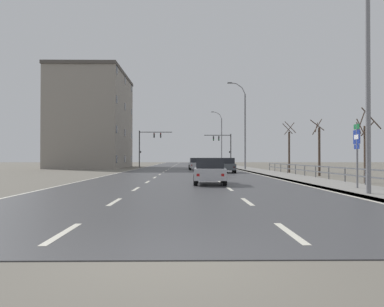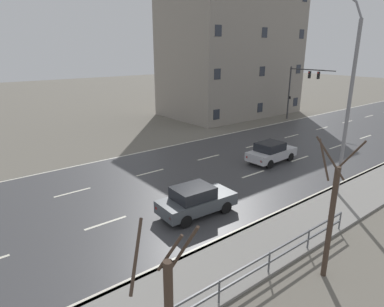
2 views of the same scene
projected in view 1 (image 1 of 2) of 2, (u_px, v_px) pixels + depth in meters
name	position (u px, v px, depth m)	size (l,w,h in m)	color
ground_plane	(186.00, 169.00, 53.57)	(160.00, 160.00, 0.12)	#666056
road_asphalt_strip	(186.00, 167.00, 65.57)	(14.00, 120.00, 0.03)	#3D3D3F
sidewalk_right	(233.00, 166.00, 65.69)	(3.00, 120.00, 0.12)	gray
guardrail	(316.00, 169.00, 27.65)	(0.07, 30.88, 1.00)	#515459
street_lamp_foreground	(364.00, 60.00, 15.09)	(2.77, 0.24, 11.47)	slate
street_lamp_midground	(244.00, 127.00, 46.91)	(2.34, 0.24, 11.21)	slate
street_lamp_distant	(221.00, 139.00, 78.74)	(2.34, 0.24, 11.49)	slate
highway_sign	(357.00, 148.00, 17.76)	(0.09, 0.68, 3.23)	slate
traffic_signal_right	(224.00, 144.00, 64.74)	(4.76, 0.36, 5.80)	#38383A
traffic_signal_left	(148.00, 142.00, 62.89)	(5.66, 0.36, 6.22)	#38383A
car_far_left	(226.00, 165.00, 38.74)	(2.00, 4.19, 1.57)	#474C51
car_distant	(196.00, 164.00, 48.38)	(1.95, 4.16, 1.57)	#B7B7BC
car_far_right	(210.00, 171.00, 21.74)	(1.98, 4.17, 1.57)	#B7B7BC
brick_building	(93.00, 120.00, 60.06)	(10.63, 16.98, 15.33)	gray
bare_tree_near	(365.00, 149.00, 23.02)	(1.31, 1.35, 4.64)	#423328
bare_tree_mid	(319.00, 149.00, 32.14)	(1.27, 1.41, 5.03)	#423328
bare_tree_far	(289.00, 149.00, 39.57)	(1.43, 1.50, 5.45)	#423328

